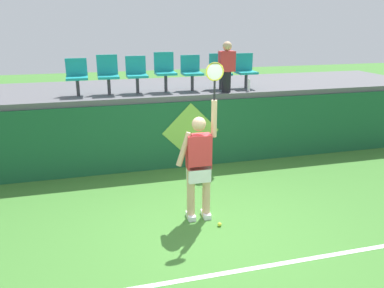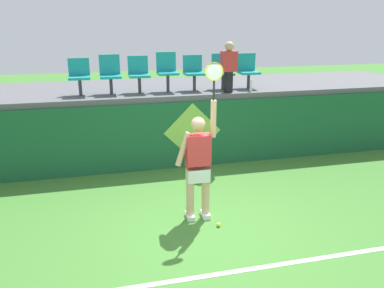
# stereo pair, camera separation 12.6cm
# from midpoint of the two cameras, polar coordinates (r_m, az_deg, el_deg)

# --- Properties ---
(ground_plane) EXTENTS (40.00, 40.00, 0.00)m
(ground_plane) POSITION_cam_midpoint_polar(r_m,az_deg,el_deg) (6.20, 3.19, -12.50)
(ground_plane) COLOR #3D752D
(court_back_wall) EXTENTS (13.29, 0.20, 1.47)m
(court_back_wall) POSITION_cam_midpoint_polar(r_m,az_deg,el_deg) (8.44, -2.30, 1.35)
(court_back_wall) COLOR #195633
(court_back_wall) RESTS_ON ground_plane
(spectator_platform) EXTENTS (13.29, 2.76, 0.12)m
(spectator_platform) POSITION_cam_midpoint_polar(r_m,az_deg,el_deg) (9.53, -3.98, 8.15)
(spectator_platform) COLOR #56565B
(spectator_platform) RESTS_ON court_back_wall
(court_baseline_stripe) EXTENTS (11.96, 0.08, 0.01)m
(court_baseline_stripe) POSITION_cam_midpoint_polar(r_m,az_deg,el_deg) (5.33, 6.77, -18.18)
(court_baseline_stripe) COLOR white
(court_baseline_stripe) RESTS_ON ground_plane
(tennis_player) EXTENTS (0.75, 0.27, 2.53)m
(tennis_player) POSITION_cam_midpoint_polar(r_m,az_deg,el_deg) (6.14, 1.54, -2.78)
(tennis_player) COLOR white
(tennis_player) RESTS_ON ground_plane
(tennis_ball) EXTENTS (0.07, 0.07, 0.07)m
(tennis_ball) POSITION_cam_midpoint_polar(r_m,az_deg,el_deg) (6.28, 4.51, -11.76)
(tennis_ball) COLOR #D1E533
(tennis_ball) RESTS_ON ground_plane
(water_bottle) EXTENTS (0.06, 0.06, 0.27)m
(water_bottle) POSITION_cam_midpoint_polar(r_m,az_deg,el_deg) (8.88, 9.09, 8.53)
(water_bottle) COLOR white
(water_bottle) RESTS_ON spectator_platform
(stadium_chair_0) EXTENTS (0.44, 0.42, 0.77)m
(stadium_chair_0) POSITION_cam_midpoint_polar(r_m,az_deg,el_deg) (8.60, -15.85, 9.80)
(stadium_chair_0) COLOR #38383D
(stadium_chair_0) RESTS_ON spectator_platform
(stadium_chair_1) EXTENTS (0.44, 0.42, 0.83)m
(stadium_chair_1) POSITION_cam_midpoint_polar(r_m,az_deg,el_deg) (8.61, -11.54, 10.26)
(stadium_chair_1) COLOR #38383D
(stadium_chair_1) RESTS_ON spectator_platform
(stadium_chair_2) EXTENTS (0.44, 0.42, 0.79)m
(stadium_chair_2) POSITION_cam_midpoint_polar(r_m,az_deg,el_deg) (8.65, -7.43, 10.41)
(stadium_chair_2) COLOR #38383D
(stadium_chair_2) RESTS_ON spectator_platform
(stadium_chair_3) EXTENTS (0.44, 0.42, 0.86)m
(stadium_chair_3) POSITION_cam_midpoint_polar(r_m,az_deg,el_deg) (8.74, -3.27, 10.87)
(stadium_chair_3) COLOR #38383D
(stadium_chair_3) RESTS_ON spectator_platform
(stadium_chair_4) EXTENTS (0.44, 0.42, 0.78)m
(stadium_chair_4) POSITION_cam_midpoint_polar(r_m,az_deg,el_deg) (8.88, 0.66, 10.74)
(stadium_chair_4) COLOR #38383D
(stadium_chair_4) RESTS_ON spectator_platform
(stadium_chair_5) EXTENTS (0.44, 0.42, 0.80)m
(stadium_chair_5) POSITION_cam_midpoint_polar(r_m,az_deg,el_deg) (9.07, 4.86, 10.80)
(stadium_chair_5) COLOR #38383D
(stadium_chair_5) RESTS_ON spectator_platform
(stadium_chair_6) EXTENTS (0.44, 0.42, 0.79)m
(stadium_chair_6) POSITION_cam_midpoint_polar(r_m,az_deg,el_deg) (9.29, 8.60, 10.83)
(stadium_chair_6) COLOR #38383D
(stadium_chair_6) RESTS_ON spectator_platform
(spectator_0) EXTENTS (0.34, 0.20, 1.10)m
(spectator_0) POSITION_cam_midpoint_polar(r_m,az_deg,el_deg) (8.62, 5.87, 11.35)
(spectator_0) COLOR black
(spectator_0) RESTS_ON spectator_platform
(wall_signage_mount) EXTENTS (1.27, 0.01, 1.45)m
(wall_signage_mount) POSITION_cam_midpoint_polar(r_m,az_deg,el_deg) (8.66, 0.48, -3.31)
(wall_signage_mount) COLOR #195633
(wall_signage_mount) RESTS_ON ground_plane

